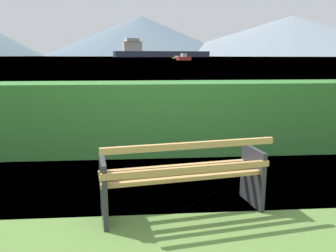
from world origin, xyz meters
TOP-DOWN VIEW (x-y plane):
  - ground_plane at (0.00, 0.00)m, footprint 1400.00×1400.00m
  - water_surface at (0.00, 309.92)m, footprint 620.00×620.00m
  - park_bench at (0.01, -0.06)m, footprint 1.85×0.86m
  - hedge_row at (0.00, 2.41)m, footprint 9.15×0.86m
  - cargo_ship_large at (11.56, 288.14)m, footprint 82.10×31.30m
  - sailboat_mid at (13.44, 108.40)m, footprint 4.94×3.42m
  - tender_far at (18.04, 170.91)m, footprint 6.51×8.73m
  - distant_hills at (36.81, 542.43)m, footprint 871.58×415.90m

SIDE VIEW (x-z plane):
  - ground_plane at x=0.00m, z-range 0.00..0.00m
  - water_surface at x=0.00m, z-range 0.00..0.00m
  - park_bench at x=0.01m, z-range -0.01..0.86m
  - tender_far at x=18.04m, z-range -0.18..1.07m
  - hedge_row at x=0.00m, z-range 0.00..1.25m
  - sailboat_mid at x=13.44m, z-range -0.33..1.90m
  - cargo_ship_large at x=11.56m, z-range -3.27..11.57m
  - distant_hills at x=36.81m, z-range -5.60..71.38m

